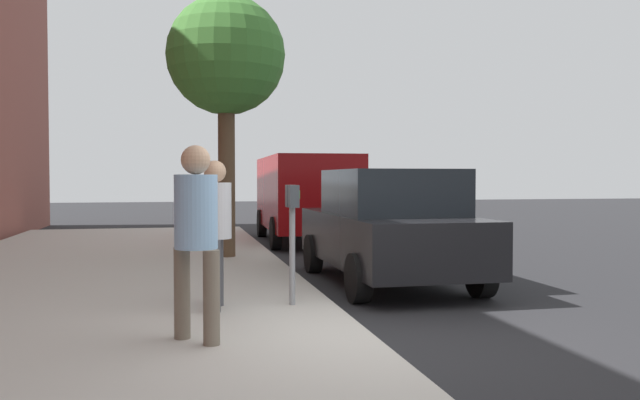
# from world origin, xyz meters

# --- Properties ---
(ground_plane) EXTENTS (80.00, 80.00, 0.00)m
(ground_plane) POSITION_xyz_m (0.00, 0.00, 0.00)
(ground_plane) COLOR #232326
(ground_plane) RESTS_ON ground
(sidewalk_slab) EXTENTS (28.00, 6.00, 0.15)m
(sidewalk_slab) POSITION_xyz_m (0.00, 3.00, 0.07)
(sidewalk_slab) COLOR #B7B2A8
(sidewalk_slab) RESTS_ON ground_plane
(parking_meter) EXTENTS (0.36, 0.12, 1.41)m
(parking_meter) POSITION_xyz_m (1.40, 0.51, 1.17)
(parking_meter) COLOR gray
(parking_meter) RESTS_ON sidewalk_slab
(pedestrian_at_meter) EXTENTS (0.51, 0.37, 1.69)m
(pedestrian_at_meter) POSITION_xyz_m (1.35, 1.41, 1.13)
(pedestrian_at_meter) COLOR #47474C
(pedestrian_at_meter) RESTS_ON sidewalk_slab
(pedestrian_bystander) EXTENTS (0.44, 0.41, 1.79)m
(pedestrian_bystander) POSITION_xyz_m (-0.13, 1.66, 1.21)
(pedestrian_bystander) COLOR #726656
(pedestrian_bystander) RESTS_ON sidewalk_slab
(parked_sedan_near) EXTENTS (4.41, 1.99, 1.77)m
(parked_sedan_near) POSITION_xyz_m (3.46, -1.35, 0.89)
(parked_sedan_near) COLOR black
(parked_sedan_near) RESTS_ON ground_plane
(parked_van_far) EXTENTS (5.26, 2.24, 2.18)m
(parked_van_far) POSITION_xyz_m (10.31, -1.35, 1.26)
(parked_van_far) COLOR maroon
(parked_van_far) RESTS_ON ground_plane
(street_tree) EXTENTS (2.24, 2.24, 4.93)m
(street_tree) POSITION_xyz_m (6.36, 0.92, 3.90)
(street_tree) COLOR brown
(street_tree) RESTS_ON sidewalk_slab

